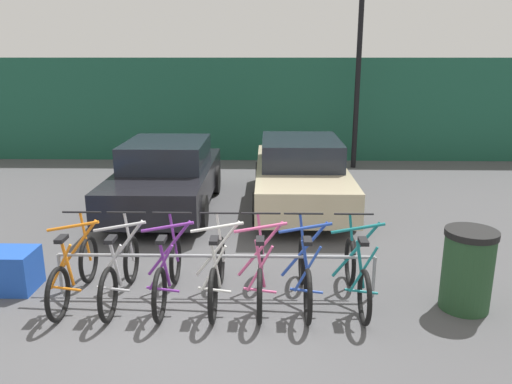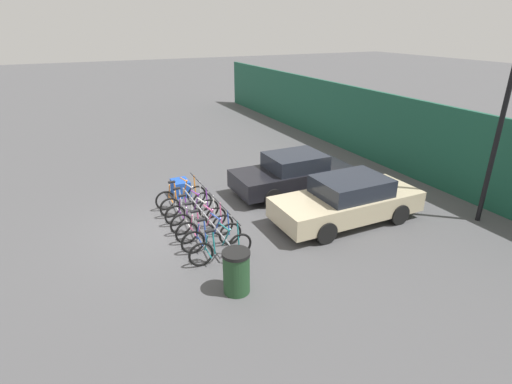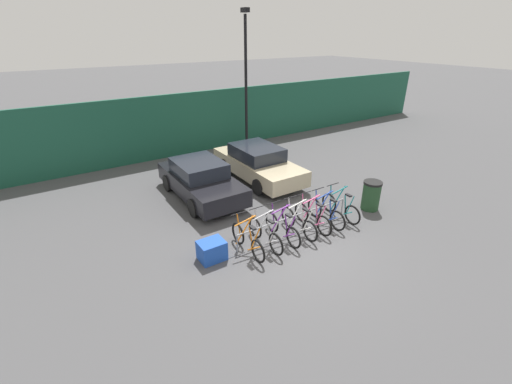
{
  "view_description": "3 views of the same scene",
  "coord_description": "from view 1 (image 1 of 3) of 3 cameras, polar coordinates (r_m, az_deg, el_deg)",
  "views": [
    {
      "loc": [
        1.06,
        -5.31,
        3.06
      ],
      "look_at": [
        0.9,
        1.73,
        1.12
      ],
      "focal_mm": 35.0,
      "sensor_mm": 36.0,
      "label": 1
    },
    {
      "loc": [
        10.46,
        -2.45,
        5.62
      ],
      "look_at": [
        -0.04,
        2.59,
        0.68
      ],
      "focal_mm": 28.0,
      "sensor_mm": 36.0,
      "label": 2
    },
    {
      "loc": [
        -5.59,
        -6.31,
        5.66
      ],
      "look_at": [
        -0.23,
        1.9,
        1.02
      ],
      "focal_mm": 24.0,
      "sensor_mm": 36.0,
      "label": 3
    }
  ],
  "objects": [
    {
      "name": "ground_plane",
      "position": [
        6.22,
        -8.97,
        -14.29
      ],
      "size": [
        120.0,
        120.0,
        0.0
      ],
      "primitive_type": "plane",
      "color": "#4C4C4F"
    },
    {
      "name": "hoarding_wall",
      "position": [
        14.93,
        -2.85,
        9.35
      ],
      "size": [
        36.0,
        0.16,
        2.99
      ],
      "primitive_type": "cube",
      "color": "#19513D",
      "rests_on": "ground"
    },
    {
      "name": "bike_rack",
      "position": [
        6.55,
        -4.63,
        -7.77
      ],
      "size": [
        4.16,
        0.04,
        0.57
      ],
      "color": "gray",
      "rests_on": "ground"
    },
    {
      "name": "bicycle_orange",
      "position": [
        6.88,
        -20.06,
        -8.56
      ],
      "size": [
        0.68,
        1.71,
        1.05
      ],
      "rotation": [
        0.0,
        0.0,
        0.03
      ],
      "color": "black",
      "rests_on": "ground"
    },
    {
      "name": "bicycle_silver",
      "position": [
        6.69,
        -15.23,
        -8.84
      ],
      "size": [
        0.68,
        1.71,
        1.05
      ],
      "rotation": [
        0.0,
        0.0,
        0.04
      ],
      "color": "black",
      "rests_on": "ground"
    },
    {
      "name": "bicycle_purple",
      "position": [
        6.55,
        -10.03,
        -9.06
      ],
      "size": [
        0.68,
        1.71,
        1.05
      ],
      "rotation": [
        0.0,
        0.0,
        -0.02
      ],
      "color": "black",
      "rests_on": "ground"
    },
    {
      "name": "bicycle_white",
      "position": [
        6.46,
        -4.47,
        -9.22
      ],
      "size": [
        0.68,
        1.71,
        1.05
      ],
      "rotation": [
        0.0,
        0.0,
        -0.05
      ],
      "color": "black",
      "rests_on": "ground"
    },
    {
      "name": "bicycle_pink",
      "position": [
        6.43,
        0.5,
        -9.3
      ],
      "size": [
        0.68,
        1.71,
        1.05
      ],
      "rotation": [
        0.0,
        0.0,
        -0.0
      ],
      "color": "black",
      "rests_on": "ground"
    },
    {
      "name": "bicycle_blue",
      "position": [
        6.45,
        5.59,
        -9.3
      ],
      "size": [
        0.68,
        1.71,
        1.05
      ],
      "rotation": [
        0.0,
        0.0,
        -0.0
      ],
      "color": "black",
      "rests_on": "ground"
    },
    {
      "name": "bicycle_teal",
      "position": [
        6.53,
        11.46,
        -9.21
      ],
      "size": [
        0.68,
        1.71,
        1.05
      ],
      "rotation": [
        0.0,
        0.0,
        -0.04
      ],
      "color": "black",
      "rests_on": "ground"
    },
    {
      "name": "car_black",
      "position": [
        10.29,
        -10.17,
        1.83
      ],
      "size": [
        1.91,
        4.24,
        1.4
      ],
      "color": "black",
      "rests_on": "ground"
    },
    {
      "name": "car_beige",
      "position": [
        10.41,
        5.09,
        2.18
      ],
      "size": [
        1.91,
        4.57,
        1.4
      ],
      "color": "#C1B28E",
      "rests_on": "ground"
    },
    {
      "name": "lamp_post",
      "position": [
        14.04,
        11.83,
        17.51
      ],
      "size": [
        0.24,
        0.44,
        6.6
      ],
      "color": "black",
      "rests_on": "ground"
    },
    {
      "name": "trash_bin",
      "position": [
        6.72,
        23.02,
        -8.15
      ],
      "size": [
        0.63,
        0.63,
        1.03
      ],
      "color": "#234728",
      "rests_on": "ground"
    },
    {
      "name": "cargo_crate",
      "position": [
        7.53,
        -26.36,
        -8.02
      ],
      "size": [
        0.7,
        0.56,
        0.55
      ],
      "primitive_type": "cube",
      "color": "blue",
      "rests_on": "ground"
    }
  ]
}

